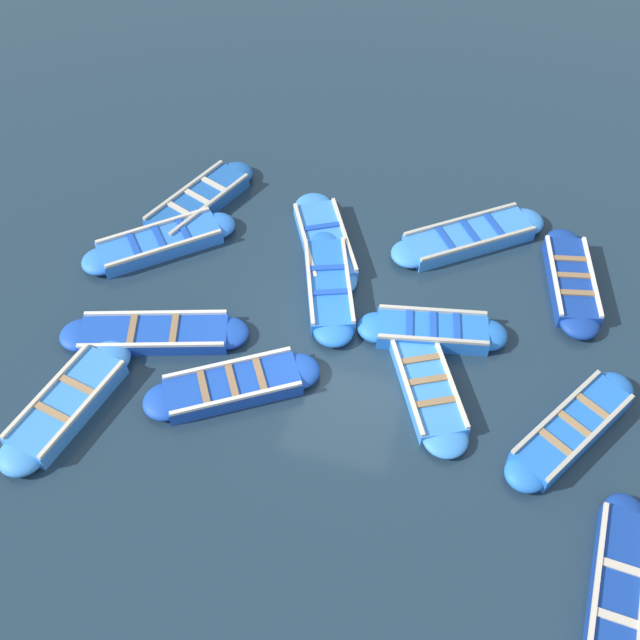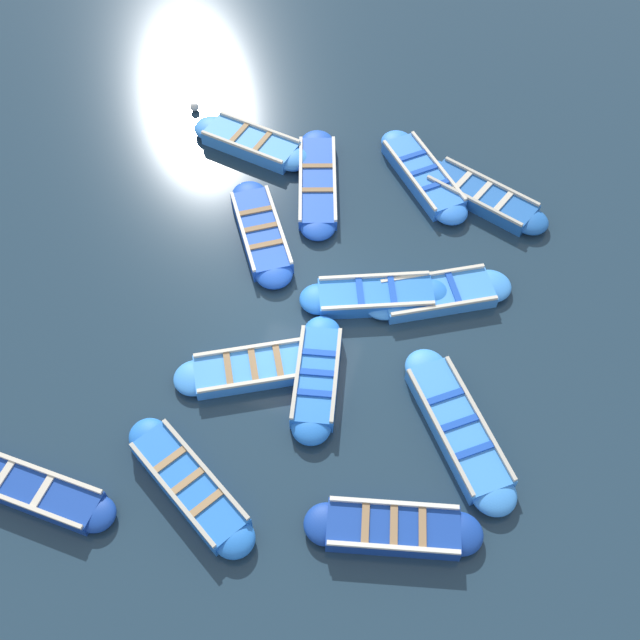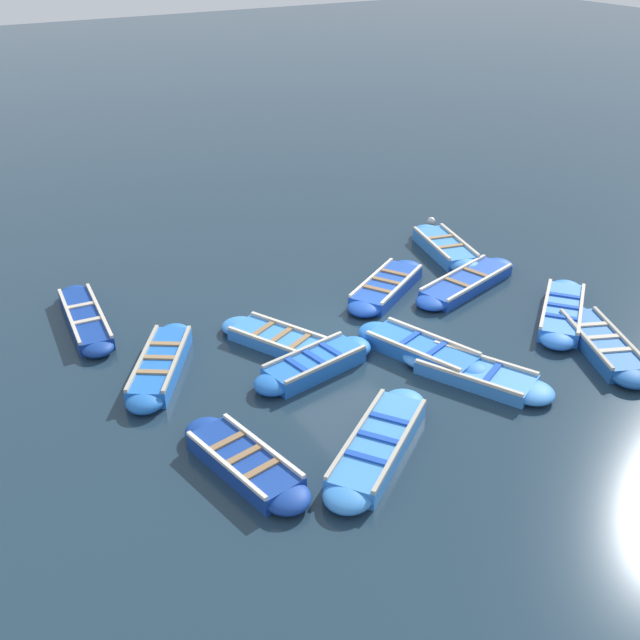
% 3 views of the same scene
% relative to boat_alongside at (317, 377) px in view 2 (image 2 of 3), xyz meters
% --- Properties ---
extents(ground_plane, '(120.00, 120.00, 0.00)m').
position_rel_boat_alongside_xyz_m(ground_plane, '(0.84, -1.63, -0.19)').
color(ground_plane, '#1C303F').
extents(boat_alongside, '(1.36, 3.24, 0.43)m').
position_rel_boat_alongside_xyz_m(boat_alongside, '(0.00, 0.00, 0.00)').
color(boat_alongside, blue).
rests_on(boat_alongside, ground).
extents(boat_far_corner, '(3.55, 1.97, 0.41)m').
position_rel_boat_alongside_xyz_m(boat_far_corner, '(-0.69, -2.44, -0.01)').
color(boat_far_corner, blue).
rests_on(boat_far_corner, ground).
extents(boat_outer_left, '(2.60, 3.51, 0.40)m').
position_rel_boat_alongside_xyz_m(boat_outer_left, '(2.42, -3.58, -0.02)').
color(boat_outer_left, '#1947B7').
rests_on(boat_outer_left, ground).
extents(boat_tucked, '(3.52, 2.41, 0.36)m').
position_rel_boat_alongside_xyz_m(boat_tucked, '(-2.03, -2.88, -0.04)').
color(boat_tucked, '#3884E0').
rests_on(boat_tucked, ground).
extents(boat_drifting, '(3.43, 2.29, 0.35)m').
position_rel_boat_alongside_xyz_m(boat_drifting, '(1.35, 0.13, -0.04)').
color(boat_drifting, '#3884E0').
rests_on(boat_drifting, ground).
extents(boat_inner_gap, '(3.03, 3.69, 0.41)m').
position_rel_boat_alongside_xyz_m(boat_inner_gap, '(-3.04, 0.35, -0.01)').
color(boat_inner_gap, '#3884E0').
rests_on(boat_inner_gap, ground).
extents(boat_end_of_row, '(3.57, 1.64, 0.44)m').
position_rel_boat_alongside_xyz_m(boat_end_of_row, '(3.68, -6.54, 0.00)').
color(boat_end_of_row, '#3884E0').
rests_on(boat_end_of_row, ground).
extents(boat_near_quay, '(3.41, 1.49, 0.41)m').
position_rel_boat_alongside_xyz_m(boat_near_quay, '(-2.24, 2.74, -0.01)').
color(boat_near_quay, navy).
rests_on(boat_near_quay, ground).
extents(boat_bow_out, '(3.71, 2.19, 0.41)m').
position_rel_boat_alongside_xyz_m(boat_bow_out, '(-2.52, -6.23, -0.01)').
color(boat_bow_out, '#1E59AD').
rests_on(boat_bow_out, ground).
extents(boat_broadside, '(3.03, 3.36, 0.41)m').
position_rel_boat_alongside_xyz_m(boat_broadside, '(-0.96, -6.57, -0.01)').
color(boat_broadside, blue).
rests_on(boat_broadside, ground).
extents(boat_stern_in, '(1.94, 4.05, 0.36)m').
position_rel_boat_alongside_xyz_m(boat_stern_in, '(1.58, -5.62, -0.04)').
color(boat_stern_in, '#1947B7').
rests_on(boat_stern_in, ground).
extents(boat_outer_right, '(3.42, 2.58, 0.44)m').
position_rel_boat_alongside_xyz_m(boat_outer_right, '(1.68, 2.96, 0.00)').
color(boat_outer_right, blue).
rests_on(boat_outer_right, ground).
extents(boat_centre, '(3.88, 1.03, 0.38)m').
position_rel_boat_alongside_xyz_m(boat_centre, '(4.69, 3.84, -0.03)').
color(boat_centre, navy).
rests_on(boat_centre, ground).
extents(buoy_orange_near, '(0.25, 0.25, 0.25)m').
position_rel_boat_alongside_xyz_m(buoy_orange_near, '(5.71, -7.59, -0.06)').
color(buoy_orange_near, silver).
rests_on(buoy_orange_near, ground).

